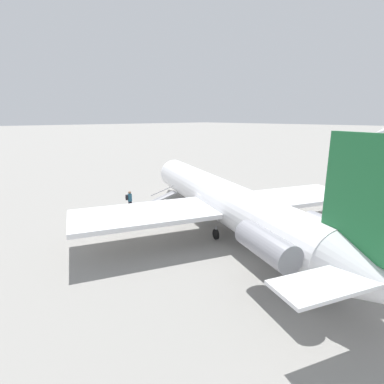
{
  "coord_description": "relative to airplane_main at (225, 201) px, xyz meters",
  "views": [
    {
      "loc": [
        -14.2,
        15.83,
        7.99
      ],
      "look_at": [
        3.3,
        -0.33,
        1.98
      ],
      "focal_mm": 28.0,
      "sensor_mm": 36.0,
      "label": 1
    }
  ],
  "objects": [
    {
      "name": "ground_plane",
      "position": [
        0.89,
        -0.34,
        -2.24
      ],
      "size": [
        600.0,
        600.0,
        0.0
      ],
      "primitive_type": "plane",
      "color": "gray"
    },
    {
      "name": "airplane_main",
      "position": [
        0.0,
        0.0,
        0.0
      ],
      "size": [
        27.27,
        21.01,
        7.45
      ],
      "rotation": [
        0.0,
        0.0,
        -0.37
      ],
      "color": "white",
      "rests_on": "ground"
    },
    {
      "name": "boarding_stairs",
      "position": [
        8.29,
        1.04,
        -1.85
      ],
      "size": [
        2.38,
        4.11,
        1.81
      ],
      "rotation": [
        0.0,
        0.0,
        -1.94
      ],
      "color": "#99999E",
      "rests_on": "ground"
    },
    {
      "name": "passenger",
      "position": [
        8.79,
        2.5,
        -1.23
      ],
      "size": [
        0.44,
        0.57,
        1.74
      ],
      "rotation": [
        0.0,
        0.0,
        -1.94
      ],
      "color": "#23232D",
      "rests_on": "ground"
    },
    {
      "name": "traffic_cone_near_stairs",
      "position": [
        7.27,
        6.27,
        -2.01
      ],
      "size": [
        0.45,
        0.45,
        0.49
      ],
      "color": "black",
      "rests_on": "ground"
    }
  ]
}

